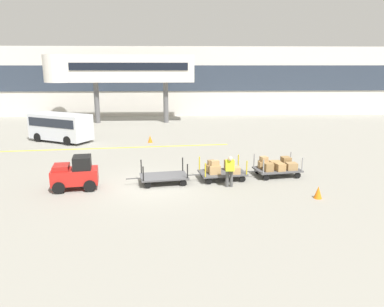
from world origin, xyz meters
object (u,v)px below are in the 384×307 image
object	(u,v)px
safety_cone_near	(318,192)
safety_cone_far	(150,139)
baggage_tug	(75,174)
baggage_handler	(230,170)
baggage_cart_tail	(277,166)
shuttle_van	(60,125)
baggage_cart_lead	(164,177)
baggage_cart_middle	(222,170)

from	to	relation	value
safety_cone_near	safety_cone_far	xyz separation A→B (m)	(-8.12, 12.24, 0.00)
baggage_tug	safety_cone_near	bearing A→B (deg)	-9.13
baggage_handler	safety_cone_far	world-z (taller)	baggage_handler
safety_cone_far	safety_cone_near	bearing A→B (deg)	-56.43
baggage_cart_tail	shuttle_van	bearing A→B (deg)	145.53
baggage_cart_lead	baggage_handler	world-z (taller)	baggage_handler
shuttle_van	safety_cone_near	size ratio (longest dim) A/B	9.32
baggage_tug	baggage_cart_tail	world-z (taller)	baggage_tug
baggage_cart_middle	safety_cone_near	distance (m)	4.85
baggage_cart_lead	baggage_handler	xyz separation A→B (m)	(3.15, -0.73, 0.52)
shuttle_van	baggage_cart_lead	bearing A→B (deg)	-52.60
baggage_handler	safety_cone_far	size ratio (longest dim) A/B	2.84
baggage_cart_lead	baggage_cart_middle	bearing A→B (deg)	9.13
baggage_cart_middle	shuttle_van	bearing A→B (deg)	137.46
shuttle_van	safety_cone_far	xyz separation A→B (m)	(6.81, -0.78, -0.96)
baggage_cart_tail	baggage_handler	distance (m)	3.28
baggage_handler	safety_cone_near	distance (m)	4.08
baggage_tug	safety_cone_near	distance (m)	11.08
baggage_cart_lead	baggage_handler	size ratio (longest dim) A/B	1.97
baggage_cart_tail	safety_cone_near	distance (m)	3.51
baggage_cart_tail	safety_cone_far	distance (m)	11.43
safety_cone_far	baggage_cart_lead	bearing A→B (deg)	-82.46
safety_cone_near	shuttle_van	bearing A→B (deg)	138.91
baggage_tug	shuttle_van	distance (m)	11.97
baggage_tug	baggage_cart_lead	size ratio (longest dim) A/B	0.73
baggage_tug	baggage_cart_lead	world-z (taller)	baggage_tug
safety_cone_far	baggage_tug	bearing A→B (deg)	-104.97
baggage_cart_lead	baggage_cart_middle	world-z (taller)	same
safety_cone_far	shuttle_van	bearing A→B (deg)	173.43
baggage_cart_lead	safety_cone_far	world-z (taller)	baggage_cart_lead
baggage_cart_middle	shuttle_van	world-z (taller)	shuttle_van
shuttle_van	baggage_cart_tail	bearing A→B (deg)	-34.47
shuttle_van	safety_cone_far	bearing A→B (deg)	-6.57
shuttle_van	baggage_cart_middle	bearing A→B (deg)	-42.54
baggage_cart_tail	baggage_cart_middle	bearing A→B (deg)	-170.56
baggage_tug	safety_cone_far	distance (m)	10.86
baggage_cart_middle	safety_cone_near	size ratio (longest dim) A/B	5.59
safety_cone_near	baggage_cart_lead	bearing A→B (deg)	160.51
baggage_cart_lead	baggage_cart_middle	xyz separation A→B (m)	(2.94, 0.47, 0.17)
baggage_cart_middle	safety_cone_far	size ratio (longest dim) A/B	5.59
baggage_cart_middle	shuttle_van	size ratio (longest dim) A/B	0.60
baggage_cart_lead	shuttle_van	world-z (taller)	shuttle_van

